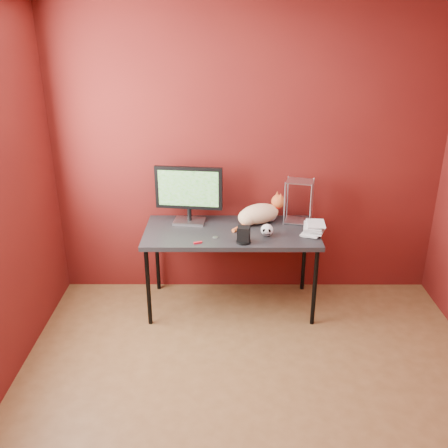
{
  "coord_description": "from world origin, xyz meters",
  "views": [
    {
      "loc": [
        -0.2,
        -2.59,
        2.46
      ],
      "look_at": [
        -0.21,
        1.15,
        0.9
      ],
      "focal_mm": 40.0,
      "sensor_mm": 36.0,
      "label": 1
    }
  ],
  "objects_px": {
    "desk": "(231,236)",
    "book_stack": "(308,175)",
    "cat": "(260,213)",
    "skull_mug": "(267,230)",
    "monitor": "(189,192)",
    "speaker": "(244,235)"
  },
  "relations": [
    {
      "from": "desk",
      "to": "speaker",
      "type": "relative_size",
      "value": 10.82
    },
    {
      "from": "desk",
      "to": "cat",
      "type": "height_order",
      "value": "cat"
    },
    {
      "from": "cat",
      "to": "book_stack",
      "type": "distance_m",
      "value": 0.6
    },
    {
      "from": "monitor",
      "to": "cat",
      "type": "bearing_deg",
      "value": 5.34
    },
    {
      "from": "desk",
      "to": "book_stack",
      "type": "xyz_separation_m",
      "value": [
        0.63,
        -0.03,
        0.56
      ]
    },
    {
      "from": "desk",
      "to": "book_stack",
      "type": "distance_m",
      "value": 0.85
    },
    {
      "from": "monitor",
      "to": "speaker",
      "type": "height_order",
      "value": "monitor"
    },
    {
      "from": "desk",
      "to": "book_stack",
      "type": "relative_size",
      "value": 1.46
    },
    {
      "from": "cat",
      "to": "speaker",
      "type": "distance_m",
      "value": 0.45
    },
    {
      "from": "monitor",
      "to": "skull_mug",
      "type": "relative_size",
      "value": 5.49
    },
    {
      "from": "monitor",
      "to": "book_stack",
      "type": "height_order",
      "value": "book_stack"
    },
    {
      "from": "desk",
      "to": "cat",
      "type": "distance_m",
      "value": 0.33
    },
    {
      "from": "cat",
      "to": "speaker",
      "type": "xyz_separation_m",
      "value": [
        -0.16,
        -0.42,
        -0.03
      ]
    },
    {
      "from": "cat",
      "to": "skull_mug",
      "type": "distance_m",
      "value": 0.29
    },
    {
      "from": "skull_mug",
      "to": "book_stack",
      "type": "height_order",
      "value": "book_stack"
    },
    {
      "from": "cat",
      "to": "speaker",
      "type": "bearing_deg",
      "value": -134.74
    },
    {
      "from": "desk",
      "to": "monitor",
      "type": "height_order",
      "value": "monitor"
    },
    {
      "from": "desk",
      "to": "monitor",
      "type": "relative_size",
      "value": 2.52
    },
    {
      "from": "skull_mug",
      "to": "book_stack",
      "type": "xyz_separation_m",
      "value": [
        0.33,
        0.09,
        0.46
      ]
    },
    {
      "from": "cat",
      "to": "speaker",
      "type": "relative_size",
      "value": 3.47
    },
    {
      "from": "cat",
      "to": "skull_mug",
      "type": "relative_size",
      "value": 4.45
    },
    {
      "from": "desk",
      "to": "cat",
      "type": "bearing_deg",
      "value": 33.37
    }
  ]
}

